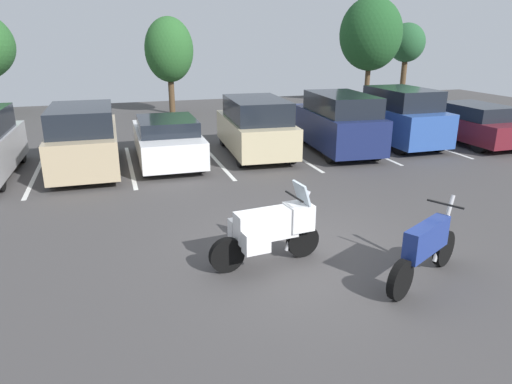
{
  "coord_description": "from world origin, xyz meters",
  "views": [
    {
      "loc": [
        -3.27,
        -7.38,
        3.83
      ],
      "look_at": [
        -0.67,
        0.86,
        0.93
      ],
      "focal_mm": 32.8,
      "sensor_mm": 36.0,
      "label": 1
    }
  ],
  "objects_px": {
    "motorcycle_touring": "(271,228)",
    "motorcycle_second": "(426,248)",
    "car_navy": "(338,123)",
    "car_blue": "(398,117)",
    "car_white": "(167,140)",
    "car_champagne": "(255,127)",
    "car_tan": "(84,139)",
    "car_maroon": "(467,123)"
  },
  "relations": [
    {
      "from": "car_tan",
      "to": "car_navy",
      "type": "bearing_deg",
      "value": -1.05
    },
    {
      "from": "car_white",
      "to": "car_champagne",
      "type": "xyz_separation_m",
      "value": [
        2.94,
        0.06,
        0.24
      ]
    },
    {
      "from": "car_white",
      "to": "car_champagne",
      "type": "height_order",
      "value": "car_champagne"
    },
    {
      "from": "car_white",
      "to": "car_tan",
      "type": "bearing_deg",
      "value": -174.77
    },
    {
      "from": "car_tan",
      "to": "car_maroon",
      "type": "distance_m",
      "value": 13.55
    },
    {
      "from": "motorcycle_second",
      "to": "car_navy",
      "type": "height_order",
      "value": "car_navy"
    },
    {
      "from": "motorcycle_second",
      "to": "car_blue",
      "type": "xyz_separation_m",
      "value": [
        5.37,
        8.95,
        0.42
      ]
    },
    {
      "from": "car_white",
      "to": "car_navy",
      "type": "xyz_separation_m",
      "value": [
        5.75,
        -0.37,
        0.3
      ]
    },
    {
      "from": "motorcycle_touring",
      "to": "car_white",
      "type": "distance_m",
      "value": 7.65
    },
    {
      "from": "car_navy",
      "to": "car_champagne",
      "type": "bearing_deg",
      "value": 171.2
    },
    {
      "from": "car_champagne",
      "to": "car_navy",
      "type": "relative_size",
      "value": 0.99
    },
    {
      "from": "car_tan",
      "to": "motorcycle_second",
      "type": "bearing_deg",
      "value": -58.09
    },
    {
      "from": "car_white",
      "to": "car_blue",
      "type": "distance_m",
      "value": 8.37
    },
    {
      "from": "motorcycle_touring",
      "to": "car_blue",
      "type": "distance_m",
      "value": 10.73
    },
    {
      "from": "motorcycle_touring",
      "to": "car_blue",
      "type": "relative_size",
      "value": 0.48
    },
    {
      "from": "car_navy",
      "to": "car_blue",
      "type": "relative_size",
      "value": 1.04
    },
    {
      "from": "motorcycle_second",
      "to": "car_white",
      "type": "xyz_separation_m",
      "value": [
        -3.0,
        8.95,
        0.13
      ]
    },
    {
      "from": "motorcycle_touring",
      "to": "car_champagne",
      "type": "height_order",
      "value": "car_champagne"
    },
    {
      "from": "car_white",
      "to": "car_maroon",
      "type": "height_order",
      "value": "car_maroon"
    },
    {
      "from": "car_white",
      "to": "car_blue",
      "type": "height_order",
      "value": "car_blue"
    },
    {
      "from": "car_champagne",
      "to": "car_blue",
      "type": "height_order",
      "value": "car_blue"
    },
    {
      "from": "motorcycle_second",
      "to": "car_navy",
      "type": "distance_m",
      "value": 9.02
    },
    {
      "from": "car_tan",
      "to": "car_blue",
      "type": "xyz_separation_m",
      "value": [
        10.81,
        0.22,
        0.07
      ]
    },
    {
      "from": "car_maroon",
      "to": "car_navy",
      "type": "bearing_deg",
      "value": 179.32
    },
    {
      "from": "car_tan",
      "to": "car_champagne",
      "type": "relative_size",
      "value": 1.04
    },
    {
      "from": "motorcycle_touring",
      "to": "car_blue",
      "type": "bearing_deg",
      "value": 45.17
    },
    {
      "from": "car_navy",
      "to": "car_maroon",
      "type": "xyz_separation_m",
      "value": [
        5.36,
        -0.06,
        -0.28
      ]
    },
    {
      "from": "car_champagne",
      "to": "car_blue",
      "type": "xyz_separation_m",
      "value": [
        5.43,
        -0.06,
        0.06
      ]
    },
    {
      "from": "car_champagne",
      "to": "motorcycle_second",
      "type": "bearing_deg",
      "value": -89.67
    },
    {
      "from": "motorcycle_second",
      "to": "car_maroon",
      "type": "relative_size",
      "value": 0.41
    },
    {
      "from": "car_tan",
      "to": "car_blue",
      "type": "distance_m",
      "value": 10.81
    },
    {
      "from": "car_champagne",
      "to": "car_navy",
      "type": "bearing_deg",
      "value": -8.8
    },
    {
      "from": "car_maroon",
      "to": "motorcycle_second",
      "type": "bearing_deg",
      "value": -133.61
    },
    {
      "from": "motorcycle_touring",
      "to": "motorcycle_second",
      "type": "xyz_separation_m",
      "value": [
        2.18,
        -1.35,
        -0.07
      ]
    },
    {
      "from": "car_navy",
      "to": "car_blue",
      "type": "distance_m",
      "value": 2.65
    },
    {
      "from": "car_maroon",
      "to": "car_tan",
      "type": "bearing_deg",
      "value": 179.1
    },
    {
      "from": "motorcycle_second",
      "to": "car_white",
      "type": "bearing_deg",
      "value": 108.51
    },
    {
      "from": "car_blue",
      "to": "motorcycle_second",
      "type": "bearing_deg",
      "value": -120.98
    },
    {
      "from": "car_navy",
      "to": "car_blue",
      "type": "height_order",
      "value": "car_blue"
    },
    {
      "from": "motorcycle_second",
      "to": "car_tan",
      "type": "bearing_deg",
      "value": 121.91
    },
    {
      "from": "car_blue",
      "to": "car_maroon",
      "type": "bearing_deg",
      "value": -9.04
    },
    {
      "from": "motorcycle_touring",
      "to": "car_maroon",
      "type": "relative_size",
      "value": 0.42
    }
  ]
}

